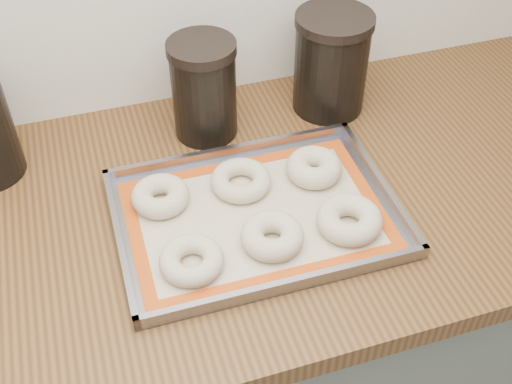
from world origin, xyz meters
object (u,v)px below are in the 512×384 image
object	(u,v)px
bagel_front_left	(192,260)
bagel_front_mid	(272,236)
bagel_back_left	(160,196)
bagel_front_right	(349,220)
canister_mid	(204,89)
baking_tray	(256,215)
canister_right	(331,63)
bagel_back_right	(314,167)
bagel_back_mid	(241,180)

from	to	relation	value
bagel_front_left	bagel_front_mid	distance (m)	0.13
bagel_back_left	bagel_front_right	bearing A→B (deg)	-27.78
bagel_front_mid	bagel_back_left	world-z (taller)	bagel_front_mid
bagel_front_right	canister_mid	xyz separation A→B (m)	(-0.16, 0.32, 0.07)
baking_tray	canister_right	world-z (taller)	canister_right
bagel_back_right	canister_mid	xyz separation A→B (m)	(-0.15, 0.19, 0.07)
bagel_front_right	bagel_back_right	xyz separation A→B (m)	(-0.01, 0.13, 0.00)
baking_tray	canister_mid	world-z (taller)	canister_mid
bagel_front_right	canister_mid	world-z (taller)	canister_mid
bagel_front_left	bagel_back_mid	bearing A→B (deg)	50.51
bagel_front_mid	bagel_back_mid	size ratio (longest dim) A/B	0.96
bagel_back_left	canister_mid	world-z (taller)	canister_mid
canister_right	bagel_back_left	bearing A→B (deg)	-154.28
bagel_back_left	canister_right	world-z (taller)	canister_right
bagel_back_right	bagel_front_right	bearing A→B (deg)	-86.48
baking_tray	bagel_front_left	size ratio (longest dim) A/B	4.64
bagel_front_left	canister_mid	xyz separation A→B (m)	(0.11, 0.33, 0.08)
canister_right	bagel_back_mid	bearing A→B (deg)	-142.23
baking_tray	bagel_front_mid	xyz separation A→B (m)	(0.01, -0.07, 0.02)
bagel_front_right	bagel_back_right	size ratio (longest dim) A/B	1.09
canister_mid	bagel_back_mid	bearing A→B (deg)	-84.81
baking_tray	canister_mid	size ratio (longest dim) A/B	2.41
bagel_front_left	canister_mid	bearing A→B (deg)	71.87
baking_tray	bagel_back_mid	size ratio (longest dim) A/B	4.42
bagel_back_left	bagel_back_right	xyz separation A→B (m)	(0.27, -0.01, 0.00)
bagel_front_right	bagel_back_left	xyz separation A→B (m)	(-0.28, 0.15, -0.00)
baking_tray	bagel_back_right	xyz separation A→B (m)	(0.13, 0.06, 0.02)
bagel_front_right	bagel_back_mid	world-z (taller)	bagel_front_right
bagel_front_mid	bagel_back_right	world-z (taller)	bagel_back_right
bagel_back_left	bagel_front_left	bearing A→B (deg)	-83.40
baking_tray	canister_mid	distance (m)	0.27
bagel_front_right	canister_mid	size ratio (longest dim) A/B	0.56
baking_tray	bagel_front_mid	bearing A→B (deg)	-85.12
baking_tray	bagel_back_mid	bearing A→B (deg)	92.81
baking_tray	bagel_back_mid	world-z (taller)	bagel_back_mid
bagel_back_left	bagel_back_mid	world-z (taller)	bagel_back_left
bagel_front_mid	bagel_back_right	distance (m)	0.18
bagel_front_right	bagel_back_right	bearing A→B (deg)	93.52
baking_tray	bagel_front_right	world-z (taller)	bagel_front_right
bagel_front_left	canister_right	world-z (taller)	canister_right
bagel_front_left	canister_mid	distance (m)	0.35
baking_tray	bagel_front_right	distance (m)	0.15
canister_right	canister_mid	bearing A→B (deg)	-178.55
bagel_front_right	canister_mid	distance (m)	0.37
bagel_front_left	bagel_back_left	xyz separation A→B (m)	(-0.02, 0.15, 0.00)
bagel_front_mid	canister_mid	distance (m)	0.33
bagel_front_left	bagel_front_right	world-z (taller)	bagel_front_right
baking_tray	bagel_back_left	world-z (taller)	bagel_back_left
bagel_front_right	bagel_back_mid	size ratio (longest dim) A/B	1.02
baking_tray	bagel_front_right	size ratio (longest dim) A/B	4.32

